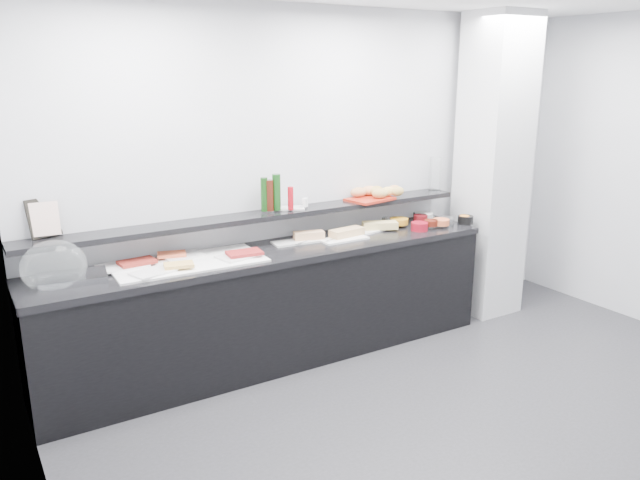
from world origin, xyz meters
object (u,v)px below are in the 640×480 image
framed_print (43,218)px  carafe (435,174)px  cloche_base (73,278)px  sandwich_plate_mid (344,239)px  condiment_tray (289,208)px  bread_tray (370,199)px

framed_print → carafe: (3.29, -0.09, 0.02)m
cloche_base → sandwich_plate_mid: 2.04m
cloche_base → condiment_tray: (1.67, 0.17, 0.24)m
condiment_tray → bread_tray: (0.74, -0.06, 0.00)m
sandwich_plate_mid → condiment_tray: 0.50m
cloche_base → bread_tray: (2.42, 0.11, 0.24)m
cloche_base → sandwich_plate_mid: size_ratio=1.06×
bread_tray → carafe: carafe is taller
cloche_base → framed_print: framed_print is taller
framed_print → bread_tray: framed_print is taller
bread_tray → carafe: 0.78m
bread_tray → sandwich_plate_mid: bearing=-165.3°
condiment_tray → framed_print: bearing=-161.6°
bread_tray → cloche_base: bearing=171.6°
sandwich_plate_mid → bread_tray: size_ratio=1.04×
sandwich_plate_mid → carafe: bearing=11.3°
sandwich_plate_mid → bread_tray: bearing=25.1°
condiment_tray → bread_tray: 0.75m
framed_print → bread_tray: (2.52, -0.15, -0.12)m
sandwich_plate_mid → framed_print: bearing=170.8°
condiment_tray → carafe: size_ratio=0.79×
cloche_base → carafe: carafe is taller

